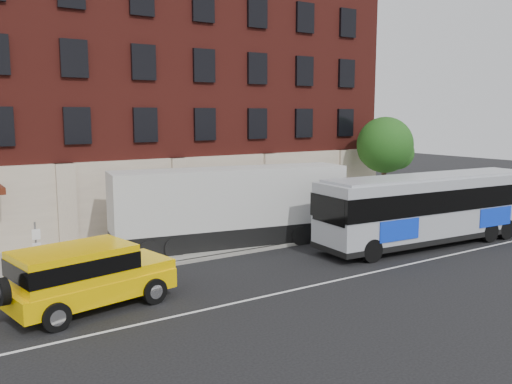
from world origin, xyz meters
TOP-DOWN VIEW (x-y plane):
  - ground at (0.00, 0.00)m, footprint 120.00×120.00m
  - sidewalk at (0.00, 9.00)m, footprint 60.00×6.00m
  - kerb at (0.00, 6.00)m, footprint 60.00×0.25m
  - lane_line at (0.00, 0.50)m, footprint 60.00×0.12m
  - building at (-0.01, 16.92)m, footprint 30.00×12.10m
  - sign_pole at (-8.50, 6.15)m, footprint 0.30×0.20m
  - street_tree at (13.54, 9.48)m, footprint 3.60×3.60m
  - city_bus at (9.53, 2.51)m, footprint 12.98×3.64m
  - yellow_suv at (-7.69, 2.73)m, footprint 5.86×3.25m
  - shipping_container at (0.90, 7.60)m, footprint 11.91×4.37m

SIDE VIEW (x-z plane):
  - ground at x=0.00m, z-range 0.00..0.00m
  - lane_line at x=0.00m, z-range 0.00..0.01m
  - sidewalk at x=0.00m, z-range 0.00..0.15m
  - kerb at x=0.00m, z-range 0.00..0.15m
  - yellow_suv at x=-7.69m, z-range 0.16..2.34m
  - sign_pole at x=-8.50m, z-range 0.20..2.70m
  - shipping_container at x=0.90m, z-range -0.02..3.87m
  - city_bus at x=9.53m, z-range 0.18..3.69m
  - street_tree at x=13.54m, z-range 1.31..7.51m
  - building at x=-0.01m, z-range 0.08..15.08m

